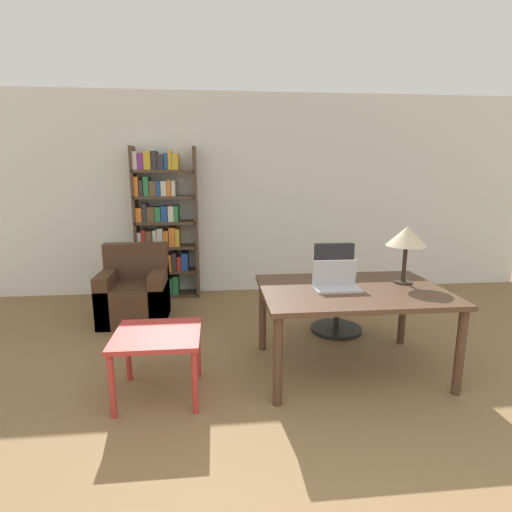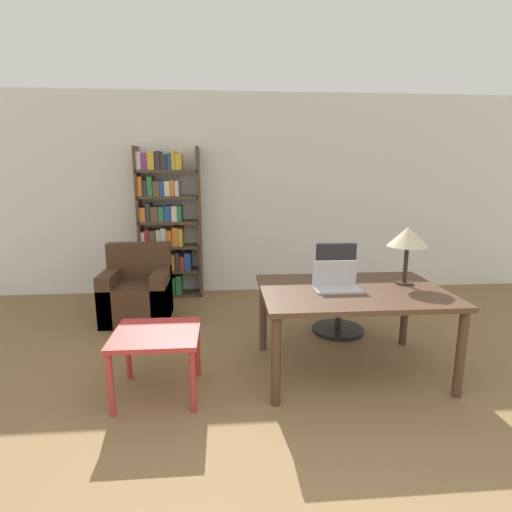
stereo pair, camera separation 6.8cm
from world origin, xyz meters
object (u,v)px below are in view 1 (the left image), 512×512
Objects in this scene: desk at (352,298)px; side_table_blue at (158,342)px; office_chair at (336,294)px; bookshelf at (162,228)px; table_lamp at (407,238)px; laptop at (336,283)px; armchair at (135,295)px.

desk is 1.60m from side_table_blue.
office_chair is 0.46× the size of bookshelf.
table_lamp is 0.25× the size of bookshelf.
side_table_blue is (-1.57, -0.25, -0.21)m from desk.
table_lamp reaches higher than office_chair.
office_chair is 1.45× the size of side_table_blue.
side_table_blue is (-1.71, -1.14, 0.04)m from office_chair.
desk is 2.94m from bookshelf.
laptop reaches higher than armchair.
desk is 0.76× the size of bookshelf.
armchair is at bearing 106.47° from side_table_blue.
desk is at bearing -51.31° from bookshelf.
bookshelf reaches higher than table_lamp.
office_chair reaches higher than side_table_blue.
office_chair is at bearing 33.72° from side_table_blue.
armchair is at bearing 153.41° from table_lamp.
laptop is at bearing -107.65° from office_chair.
laptop is at bearing -53.34° from bookshelf.
laptop is at bearing 176.22° from desk.
bookshelf reaches higher than armchair.
laptop is 0.73m from table_lamp.
table_lamp is at bearing -42.87° from bookshelf.
office_chair is 2.47m from bookshelf.
laptop is 0.44× the size of armchair.
office_chair is at bearing 114.61° from table_lamp.
armchair is at bearing 144.04° from laptop.
armchair is (-2.05, 1.40, -0.35)m from desk.
laptop is 0.59× the size of side_table_blue.
laptop is 2.42m from armchair.
bookshelf is (-1.97, 1.39, 0.55)m from office_chair.
armchair reaches higher than side_table_blue.
laptop is at bearing -169.79° from table_lamp.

